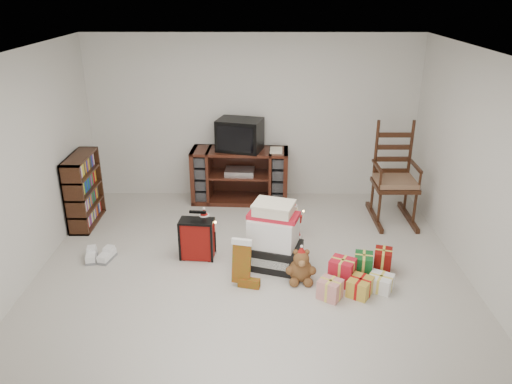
# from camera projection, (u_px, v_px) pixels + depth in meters

# --- Properties ---
(room) EXTENTS (5.01, 5.01, 2.51)m
(room) POSITION_uv_depth(u_px,v_px,m) (250.00, 176.00, 5.28)
(room) COLOR beige
(room) RESTS_ON ground
(tv_stand) EXTENTS (1.48, 0.59, 0.83)m
(tv_stand) POSITION_uv_depth(u_px,v_px,m) (240.00, 176.00, 7.64)
(tv_stand) COLOR #411812
(tv_stand) RESTS_ON floor
(bookshelf) EXTENTS (0.27, 0.82, 1.00)m
(bookshelf) POSITION_uv_depth(u_px,v_px,m) (84.00, 191.00, 6.90)
(bookshelf) COLOR #3E2011
(bookshelf) RESTS_ON floor
(rocking_chair) EXTENTS (0.59, 0.96, 1.45)m
(rocking_chair) POSITION_uv_depth(u_px,v_px,m) (393.00, 185.00, 7.07)
(rocking_chair) COLOR #3E2011
(rocking_chair) RESTS_ON floor
(gift_pile) EXTENTS (0.75, 0.63, 0.80)m
(gift_pile) POSITION_uv_depth(u_px,v_px,m) (273.00, 239.00, 5.88)
(gift_pile) COLOR black
(gift_pile) RESTS_ON floor
(red_suitcase) EXTENTS (0.41, 0.24, 0.60)m
(red_suitcase) POSITION_uv_depth(u_px,v_px,m) (197.00, 239.00, 6.08)
(red_suitcase) COLOR maroon
(red_suitcase) RESTS_ON floor
(stocking) EXTENTS (0.28, 0.17, 0.57)m
(stocking) POSITION_uv_depth(u_px,v_px,m) (241.00, 262.00, 5.53)
(stocking) COLOR #0B6713
(stocking) RESTS_ON floor
(teddy_bear) EXTENTS (0.27, 0.24, 0.40)m
(teddy_bear) POSITION_uv_depth(u_px,v_px,m) (301.00, 267.00, 5.63)
(teddy_bear) COLOR brown
(teddy_bear) RESTS_ON floor
(santa_figurine) EXTENTS (0.26, 0.25, 0.54)m
(santa_figurine) POSITION_uv_depth(u_px,v_px,m) (292.00, 223.00, 6.61)
(santa_figurine) COLOR #A31411
(santa_figurine) RESTS_ON floor
(mrs_claus_figurine) EXTENTS (0.30, 0.28, 0.61)m
(mrs_claus_figurine) POSITION_uv_depth(u_px,v_px,m) (205.00, 236.00, 6.21)
(mrs_claus_figurine) COLOR #A31411
(mrs_claus_figurine) RESTS_ON floor
(sneaker_pair) EXTENTS (0.37, 0.31, 0.10)m
(sneaker_pair) POSITION_uv_depth(u_px,v_px,m) (99.00, 256.00, 6.11)
(sneaker_pair) COLOR white
(sneaker_pair) RESTS_ON floor
(gift_cluster) EXTENTS (0.72, 1.00, 0.25)m
(gift_cluster) POSITION_uv_depth(u_px,v_px,m) (360.00, 276.00, 5.57)
(gift_cluster) COLOR red
(gift_cluster) RESTS_ON floor
(crt_television) EXTENTS (0.74, 0.61, 0.47)m
(crt_television) POSITION_uv_depth(u_px,v_px,m) (240.00, 135.00, 7.39)
(crt_television) COLOR black
(crt_television) RESTS_ON tv_stand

